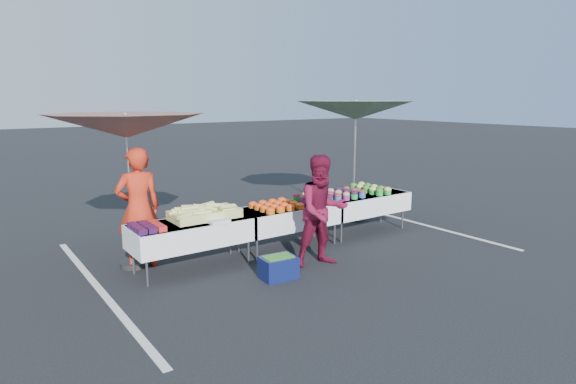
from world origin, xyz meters
TOP-DOWN VIEW (x-y plane):
  - ground at (0.00, 0.00)m, footprint 80.00×80.00m
  - stripe_left at (-3.20, 0.00)m, footprint 0.10×5.00m
  - stripe_right at (3.20, 0.00)m, footprint 0.10×5.00m
  - table_left at (-1.80, 0.00)m, footprint 1.86×0.81m
  - table_center at (0.00, 0.00)m, footprint 1.86×0.81m
  - table_right at (1.80, 0.00)m, footprint 1.86×0.81m
  - berry_punnets at (-2.51, -0.06)m, footprint 0.40×0.54m
  - corn_pile at (-1.56, 0.04)m, footprint 1.16×0.57m
  - plastic_bags at (-1.50, -0.30)m, footprint 0.30×0.25m
  - carrot_bowls at (-0.25, -0.01)m, footprint 0.75×0.69m
  - potato_cups at (0.95, 0.00)m, footprint 1.34×0.58m
  - bean_baskets at (2.06, 0.08)m, footprint 0.36×0.86m
  - vendor at (-2.41, 0.55)m, footprint 0.71×0.50m
  - customer at (-0.06, -1.01)m, footprint 0.97×0.83m
  - umbrella_left at (-2.50, 0.63)m, footprint 2.91×2.91m
  - umbrella_right at (2.30, 0.80)m, footprint 3.14×3.14m
  - storage_bin at (-0.95, -1.10)m, footprint 0.54×0.41m

SIDE VIEW (x-z plane):
  - ground at x=0.00m, z-range 0.00..0.00m
  - stripe_left at x=-3.20m, z-range 0.00..0.00m
  - stripe_right at x=3.20m, z-range 0.00..0.00m
  - storage_bin at x=-0.95m, z-range 0.01..0.34m
  - table_left at x=-1.80m, z-range 0.21..0.96m
  - table_center at x=0.00m, z-range 0.21..0.96m
  - table_right at x=1.80m, z-range 0.21..0.96m
  - plastic_bags at x=-1.50m, z-range 0.75..0.80m
  - berry_punnets at x=-2.51m, z-range 0.75..0.83m
  - carrot_bowls at x=-0.25m, z-range 0.75..0.85m
  - bean_baskets at x=2.06m, z-range 0.75..0.90m
  - potato_cups at x=0.95m, z-range 0.75..0.91m
  - corn_pile at x=-1.56m, z-range 0.71..0.97m
  - customer at x=-0.06m, z-range 0.00..1.74m
  - vendor at x=-2.41m, z-range 0.00..1.87m
  - umbrella_left at x=-2.50m, z-range 0.97..3.36m
  - umbrella_right at x=2.30m, z-range 1.04..3.59m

